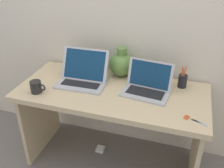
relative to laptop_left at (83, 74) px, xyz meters
The scene contains 10 objects.
ground_plane 0.81m from the laptop_left, 12.07° to the right, with size 6.00×6.00×0.00m, color slate.
back_wall 0.58m from the laptop_left, 50.98° to the left, with size 4.40×0.04×2.40m, color beige.
desk 0.33m from the laptop_left, 12.07° to the right, with size 1.38×0.63×0.70m.
laptop_left is the anchor object (origin of this frame).
laptop_right 0.49m from the laptop_left, ahead, with size 0.35×0.26×0.22m.
green_vase 0.32m from the laptop_left, 39.53° to the left, with size 0.20×0.20×0.23m.
coffee_mug 0.36m from the laptop_left, 136.94° to the right, with size 0.12×0.08×0.09m.
pen_cup 0.74m from the laptop_left, 11.50° to the left, with size 0.06×0.06×0.17m.
scissors 0.85m from the laptop_left, 16.76° to the right, with size 0.14×0.08×0.01m.
power_brick 0.76m from the laptop_left, 12.22° to the left, with size 0.07×0.07×0.03m, color white.
Camera 1 is at (0.48, -1.54, 1.66)m, focal length 41.22 mm.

